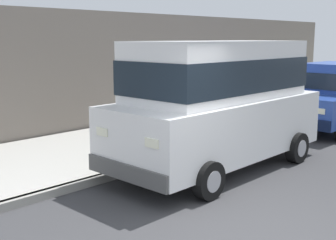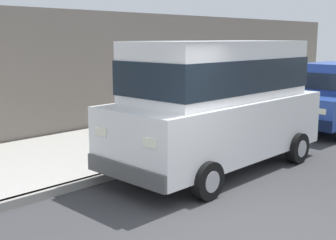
# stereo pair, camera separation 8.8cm
# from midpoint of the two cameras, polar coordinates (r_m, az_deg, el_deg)

# --- Properties ---
(ground_plane) EXTENTS (80.00, 80.00, 0.00)m
(ground_plane) POSITION_cam_midpoint_polar(r_m,az_deg,el_deg) (6.11, 9.91, -14.59)
(ground_plane) COLOR #38383A
(curb) EXTENTS (0.16, 64.00, 0.14)m
(curb) POSITION_cam_midpoint_polar(r_m,az_deg,el_deg) (8.16, -9.22, -7.52)
(curb) COLOR gray
(curb) RESTS_ON ground
(sidewalk) EXTENTS (3.60, 64.00, 0.14)m
(sidewalk) POSITION_cam_midpoint_polar(r_m,az_deg,el_deg) (9.61, -15.76, -5.02)
(sidewalk) COLOR #A8A59E
(sidewalk) RESTS_ON ground
(car_white_van) EXTENTS (2.16, 4.91, 2.52)m
(car_white_van) POSITION_cam_midpoint_polar(r_m,az_deg,el_deg) (8.70, 6.21, 2.64)
(car_white_van) COLOR white
(car_white_van) RESTS_ON ground
(car_blue_hatchback) EXTENTS (2.03, 3.84, 1.88)m
(car_blue_hatchback) POSITION_cam_midpoint_polar(r_m,az_deg,el_deg) (13.39, 20.47, 2.98)
(car_blue_hatchback) COLOR #28479E
(car_blue_hatchback) RESTS_ON ground
(dog_black) EXTENTS (0.21, 0.75, 0.49)m
(dog_black) POSITION_cam_midpoint_polar(r_m,az_deg,el_deg) (10.78, -7.86, -1.09)
(dog_black) COLOR black
(dog_black) RESTS_ON sidewalk
(building_facade) EXTENTS (0.50, 20.00, 3.30)m
(building_facade) POSITION_cam_midpoint_polar(r_m,az_deg,el_deg) (14.58, -0.42, 6.87)
(building_facade) COLOR slate
(building_facade) RESTS_ON ground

